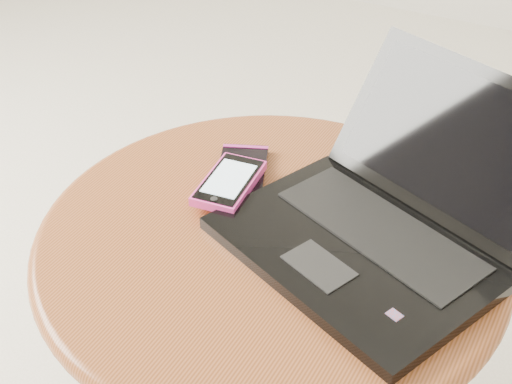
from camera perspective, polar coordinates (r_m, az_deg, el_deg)
The scene contains 4 objects.
table at distance 0.96m, azimuth 1.09°, elevation -7.82°, with size 0.60×0.60×0.47m.
laptop at distance 0.87m, azimuth 10.15°, elevation -2.03°, with size 0.41×0.42×0.18m.
phone_black at distance 0.99m, azimuth -1.17°, elevation 1.60°, with size 0.11×0.14×0.01m.
phone_pink at distance 0.95m, azimuth -2.16°, elevation 0.76°, with size 0.08×0.12×0.01m.
Camera 1 is at (0.23, -0.54, 1.04)m, focal length 49.96 mm.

